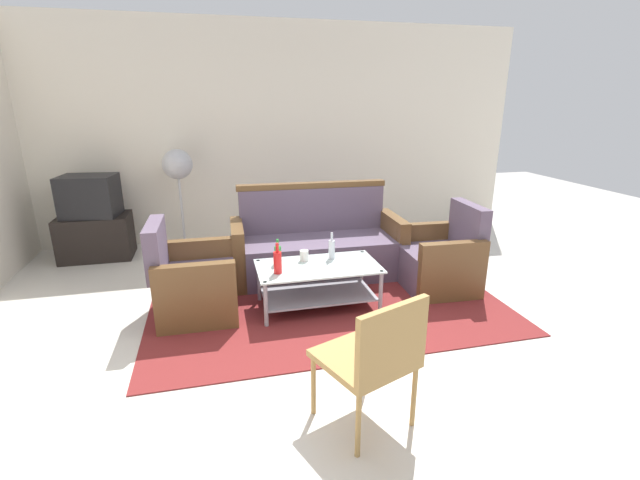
{
  "coord_description": "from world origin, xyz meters",
  "views": [
    {
      "loc": [
        -1.02,
        -3.0,
        1.85
      ],
      "look_at": [
        -0.14,
        0.62,
        0.65
      ],
      "focal_mm": 24.84,
      "sensor_mm": 36.0,
      "label": 1
    }
  ],
  "objects_px": {
    "television": "(90,196)",
    "couch": "(317,247)",
    "tv_stand": "(96,237)",
    "cup": "(304,256)",
    "bottle_clear": "(332,249)",
    "bottle_green": "(278,254)",
    "armchair_right": "(440,261)",
    "bottle_red": "(278,262)",
    "coffee_table": "(318,280)",
    "pedestal_fan": "(178,170)",
    "armchair_left": "(193,284)",
    "wicker_chair": "(375,354)"
  },
  "relations": [
    {
      "from": "coffee_table",
      "to": "cup",
      "type": "distance_m",
      "value": 0.26
    },
    {
      "from": "armchair_right",
      "to": "coffee_table",
      "type": "xyz_separation_m",
      "value": [
        -1.3,
        -0.15,
        -0.02
      ]
    },
    {
      "from": "bottle_clear",
      "to": "bottle_green",
      "type": "relative_size",
      "value": 1.1
    },
    {
      "from": "couch",
      "to": "coffee_table",
      "type": "xyz_separation_m",
      "value": [
        -0.18,
        -0.78,
        -0.04
      ]
    },
    {
      "from": "bottle_green",
      "to": "wicker_chair",
      "type": "bearing_deg",
      "value": -80.88
    },
    {
      "from": "armchair_right",
      "to": "tv_stand",
      "type": "xyz_separation_m",
      "value": [
        -3.57,
        1.79,
        -0.03
      ]
    },
    {
      "from": "cup",
      "to": "tv_stand",
      "type": "distance_m",
      "value": 2.82
    },
    {
      "from": "bottle_clear",
      "to": "cup",
      "type": "height_order",
      "value": "bottle_clear"
    },
    {
      "from": "coffee_table",
      "to": "bottle_green",
      "type": "height_order",
      "value": "bottle_green"
    },
    {
      "from": "bottle_green",
      "to": "couch",
      "type": "bearing_deg",
      "value": 51.02
    },
    {
      "from": "bottle_clear",
      "to": "bottle_green",
      "type": "distance_m",
      "value": 0.51
    },
    {
      "from": "cup",
      "to": "wicker_chair",
      "type": "relative_size",
      "value": 0.12
    },
    {
      "from": "bottle_clear",
      "to": "television",
      "type": "distance_m",
      "value": 3.04
    },
    {
      "from": "couch",
      "to": "armchair_left",
      "type": "distance_m",
      "value": 1.43
    },
    {
      "from": "cup",
      "to": "bottle_clear",
      "type": "bearing_deg",
      "value": -0.48
    },
    {
      "from": "armchair_left",
      "to": "television",
      "type": "xyz_separation_m",
      "value": [
        -1.17,
        1.8,
        0.47
      ]
    },
    {
      "from": "bottle_green",
      "to": "wicker_chair",
      "type": "distance_m",
      "value": 1.77
    },
    {
      "from": "tv_stand",
      "to": "cup",
      "type": "bearing_deg",
      "value": -39.31
    },
    {
      "from": "coffee_table",
      "to": "tv_stand",
      "type": "distance_m",
      "value": 2.98
    },
    {
      "from": "couch",
      "to": "bottle_clear",
      "type": "xyz_separation_m",
      "value": [
        -0.01,
        -0.63,
        0.19
      ]
    },
    {
      "from": "tv_stand",
      "to": "television",
      "type": "relative_size",
      "value": 1.23
    },
    {
      "from": "armchair_left",
      "to": "pedestal_fan",
      "type": "xyz_separation_m",
      "value": [
        -0.16,
        1.85,
        0.73
      ]
    },
    {
      "from": "couch",
      "to": "television",
      "type": "bearing_deg",
      "value": -23.61
    },
    {
      "from": "armchair_left",
      "to": "cup",
      "type": "xyz_separation_m",
      "value": [
        1.01,
        0.01,
        0.17
      ]
    },
    {
      "from": "bottle_green",
      "to": "wicker_chair",
      "type": "xyz_separation_m",
      "value": [
        0.28,
        -1.75,
        -0.0
      ]
    },
    {
      "from": "couch",
      "to": "armchair_right",
      "type": "distance_m",
      "value": 1.29
    },
    {
      "from": "couch",
      "to": "armchair_right",
      "type": "xyz_separation_m",
      "value": [
        1.12,
        -0.63,
        -0.03
      ]
    },
    {
      "from": "tv_stand",
      "to": "bottle_clear",
      "type": "bearing_deg",
      "value": -36.2
    },
    {
      "from": "armchair_left",
      "to": "wicker_chair",
      "type": "distance_m",
      "value": 2.04
    },
    {
      "from": "armchair_right",
      "to": "tv_stand",
      "type": "relative_size",
      "value": 1.06
    },
    {
      "from": "armchair_left",
      "to": "armchair_right",
      "type": "relative_size",
      "value": 1.0
    },
    {
      "from": "tv_stand",
      "to": "couch",
      "type": "bearing_deg",
      "value": -25.26
    },
    {
      "from": "television",
      "to": "couch",
      "type": "bearing_deg",
      "value": 162.08
    },
    {
      "from": "bottle_clear",
      "to": "wicker_chair",
      "type": "relative_size",
      "value": 0.3
    },
    {
      "from": "armchair_right",
      "to": "coffee_table",
      "type": "bearing_deg",
      "value": 99.21
    },
    {
      "from": "armchair_right",
      "to": "tv_stand",
      "type": "height_order",
      "value": "armchair_right"
    },
    {
      "from": "bottle_clear",
      "to": "bottle_red",
      "type": "height_order",
      "value": "bottle_red"
    },
    {
      "from": "bottle_green",
      "to": "pedestal_fan",
      "type": "relative_size",
      "value": 0.18
    },
    {
      "from": "couch",
      "to": "television",
      "type": "xyz_separation_m",
      "value": [
        -2.45,
        1.16,
        0.44
      ]
    },
    {
      "from": "armchair_right",
      "to": "bottle_red",
      "type": "distance_m",
      "value": 1.71
    },
    {
      "from": "coffee_table",
      "to": "tv_stand",
      "type": "xyz_separation_m",
      "value": [
        -2.27,
        1.93,
        -0.01
      ]
    },
    {
      "from": "armchair_left",
      "to": "coffee_table",
      "type": "relative_size",
      "value": 0.77
    },
    {
      "from": "bottle_green",
      "to": "bottle_red",
      "type": "xyz_separation_m",
      "value": [
        -0.04,
        -0.23,
        0.02
      ]
    },
    {
      "from": "armchair_left",
      "to": "bottle_clear",
      "type": "distance_m",
      "value": 1.29
    },
    {
      "from": "coffee_table",
      "to": "tv_stand",
      "type": "bearing_deg",
      "value": 139.61
    },
    {
      "from": "armchair_right",
      "to": "bottle_green",
      "type": "xyz_separation_m",
      "value": [
        -1.64,
        -0.01,
        0.21
      ]
    },
    {
      "from": "couch",
      "to": "armchair_left",
      "type": "bearing_deg",
      "value": 28.33
    },
    {
      "from": "pedestal_fan",
      "to": "cup",
      "type": "bearing_deg",
      "value": -57.46
    },
    {
      "from": "coffee_table",
      "to": "cup",
      "type": "xyz_separation_m",
      "value": [
        -0.09,
        0.15,
        0.19
      ]
    },
    {
      "from": "bottle_red",
      "to": "wicker_chair",
      "type": "relative_size",
      "value": 0.32
    }
  ]
}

